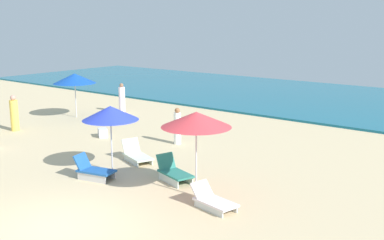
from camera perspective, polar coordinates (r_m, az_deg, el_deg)
The scene contains 13 objects.
ground_plane at distance 12.36m, azimuth -16.22°, elevation -12.73°, with size 60.00×60.00×0.00m, color beige.
ocean at distance 30.90m, azimuth 20.12°, elevation 1.94°, with size 60.00×14.69×0.12m, color #146580.
umbrella_2 at distance 13.33m, azimuth 0.53°, elevation 0.06°, with size 2.04×2.04×2.54m.
lounge_chair_2_0 at distance 13.07m, azimuth 2.56°, elevation -9.77°, with size 1.47×0.87×0.63m.
lounge_chair_2_1 at distance 15.14m, azimuth -2.24°, elevation -6.39°, with size 1.48×1.00×0.81m.
umbrella_3 at distance 25.51m, azimuth -14.12°, elevation 4.94°, with size 2.23×2.23×2.35m.
umbrella_4 at distance 15.93m, azimuth -9.91°, elevation 0.84°, with size 1.91×1.91×2.28m.
lounge_chair_4_0 at distance 15.68m, azimuth -11.90°, elevation -6.01°, with size 1.42×0.90×0.78m.
lounge_chair_4_1 at distance 17.33m, azimuth -6.77°, elevation -4.24°, with size 1.56×1.11×0.75m.
beachgoer_0 at distance 19.52m, azimuth -1.79°, elevation -0.86°, with size 0.42×0.42×1.54m.
beachgoer_1 at distance 26.53m, azimuth -8.54°, elevation 2.55°, with size 0.50×0.50×1.66m.
beachgoer_2 at distance 23.38m, azimuth -20.84°, elevation 0.65°, with size 0.39×0.39×1.69m.
cooler_box_1 at distance 21.19m, azimuth -10.82°, elevation -1.54°, with size 0.58×0.38×0.38m, color silver.
Camera 1 is at (9.29, -6.38, 5.07)m, focal length 43.77 mm.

